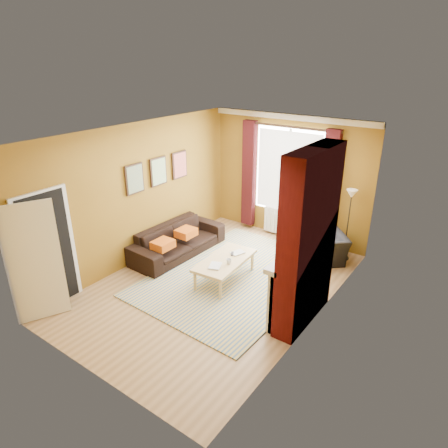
{
  "coord_description": "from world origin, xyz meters",
  "views": [
    {
      "loc": [
        3.83,
        -5.1,
        3.97
      ],
      "look_at": [
        0.0,
        0.25,
        1.15
      ],
      "focal_mm": 32.0,
      "sensor_mm": 36.0,
      "label": 1
    }
  ],
  "objects_px": {
    "armchair": "(320,248)",
    "wicker_stool": "(286,233)",
    "coffee_table": "(225,261)",
    "sofa": "(178,240)",
    "floor_lamp": "(350,205)"
  },
  "relations": [
    {
      "from": "sofa",
      "to": "wicker_stool",
      "type": "height_order",
      "value": "sofa"
    },
    {
      "from": "coffee_table",
      "to": "wicker_stool",
      "type": "xyz_separation_m",
      "value": [
        0.15,
        2.16,
        -0.16
      ]
    },
    {
      "from": "armchair",
      "to": "floor_lamp",
      "type": "xyz_separation_m",
      "value": [
        0.36,
        0.43,
        0.89
      ]
    },
    {
      "from": "wicker_stool",
      "to": "armchair",
      "type": "bearing_deg",
      "value": -22.99
    },
    {
      "from": "coffee_table",
      "to": "wicker_stool",
      "type": "distance_m",
      "value": 2.17
    },
    {
      "from": "sofa",
      "to": "wicker_stool",
      "type": "relative_size",
      "value": 4.61
    },
    {
      "from": "sofa",
      "to": "coffee_table",
      "type": "relative_size",
      "value": 1.58
    },
    {
      "from": "coffee_table",
      "to": "floor_lamp",
      "type": "relative_size",
      "value": 0.91
    },
    {
      "from": "armchair",
      "to": "coffee_table",
      "type": "relative_size",
      "value": 0.69
    },
    {
      "from": "armchair",
      "to": "wicker_stool",
      "type": "relative_size",
      "value": 2.01
    },
    {
      "from": "sofa",
      "to": "floor_lamp",
      "type": "xyz_separation_m",
      "value": [
        2.97,
        1.85,
        0.88
      ]
    },
    {
      "from": "floor_lamp",
      "to": "wicker_stool",
      "type": "bearing_deg",
      "value": 180.0
    },
    {
      "from": "armchair",
      "to": "wicker_stool",
      "type": "xyz_separation_m",
      "value": [
        -1.01,
        0.43,
        -0.07
      ]
    },
    {
      "from": "coffee_table",
      "to": "sofa",
      "type": "bearing_deg",
      "value": 163.53
    },
    {
      "from": "armchair",
      "to": "wicker_stool",
      "type": "bearing_deg",
      "value": -65.05
    }
  ]
}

